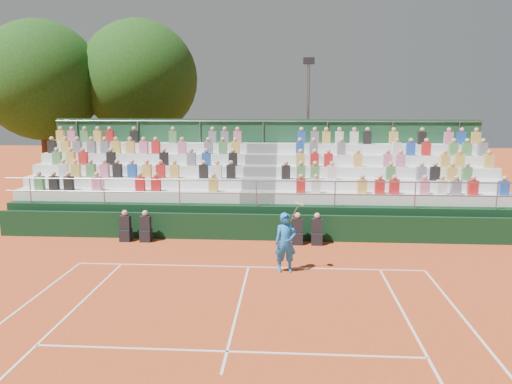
# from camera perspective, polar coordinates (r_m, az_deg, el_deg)

# --- Properties ---
(ground) EXTENTS (90.00, 90.00, 0.00)m
(ground) POSITION_cam_1_polar(r_m,az_deg,el_deg) (15.97, -0.85, -8.57)
(ground) COLOR #C54B20
(ground) RESTS_ON ground
(courtside_wall) EXTENTS (20.00, 0.15, 1.00)m
(courtside_wall) POSITION_cam_1_polar(r_m,az_deg,el_deg) (18.89, -0.06, -4.04)
(courtside_wall) COLOR black
(courtside_wall) RESTS_ON ground
(line_officials) EXTENTS (7.56, 0.40, 1.19)m
(line_officials) POSITION_cam_1_polar(r_m,az_deg,el_deg) (18.59, -4.10, -4.37)
(line_officials) COLOR black
(line_officials) RESTS_ON ground
(grandstand) EXTENTS (20.00, 5.20, 4.40)m
(grandstand) POSITION_cam_1_polar(r_m,az_deg,el_deg) (21.93, 0.51, -0.49)
(grandstand) COLOR black
(grandstand) RESTS_ON ground
(tennis_player) EXTENTS (0.90, 0.55, 2.22)m
(tennis_player) POSITION_cam_1_polar(r_m,az_deg,el_deg) (15.30, 3.40, -5.79)
(tennis_player) COLOR blue
(tennis_player) RESTS_ON ground
(tree_west) EXTENTS (6.77, 6.77, 9.80)m
(tree_west) POSITION_cam_1_polar(r_m,az_deg,el_deg) (31.55, -23.32, 11.60)
(tree_west) COLOR #362213
(tree_west) RESTS_ON ground
(tree_east) EXTENTS (6.90, 6.90, 10.04)m
(tree_east) POSITION_cam_1_polar(r_m,az_deg,el_deg) (31.30, -13.17, 12.49)
(tree_east) COLOR #362213
(tree_east) RESTS_ON ground
(floodlight_mast) EXTENTS (0.60, 0.25, 7.52)m
(floodlight_mast) POSITION_cam_1_polar(r_m,az_deg,el_deg) (27.26, 5.95, 8.56)
(floodlight_mast) COLOR gray
(floodlight_mast) RESTS_ON ground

